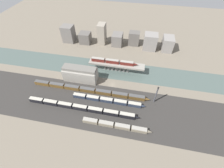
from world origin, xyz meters
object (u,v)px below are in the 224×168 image
object	(u,v)px
train_yard_far	(108,100)
signal_tower	(156,95)
train_yard_near	(116,126)
warehouse_building	(80,74)
train_yard_outer	(89,90)
train_yard_mid	(82,108)
train_on_bridge	(114,62)

from	to	relation	value
train_yard_far	signal_tower	world-z (taller)	signal_tower
train_yard_near	warehouse_building	world-z (taller)	warehouse_building
train_yard_near	signal_tower	bearing A→B (deg)	46.69
train_yard_outer	signal_tower	world-z (taller)	signal_tower
train_yard_outer	train_yard_far	bearing A→B (deg)	-22.18
train_yard_mid	train_yard_far	world-z (taller)	train_yard_mid
train_yard_mid	signal_tower	size ratio (longest dim) A/B	5.04
train_yard_outer	warehouse_building	bearing A→B (deg)	132.21
warehouse_building	signal_tower	world-z (taller)	signal_tower
train_yard_near	signal_tower	distance (m)	37.14
warehouse_building	signal_tower	xyz separation A→B (m)	(63.65, -12.71, 1.77)
train_on_bridge	train_yard_far	xyz separation A→B (m)	(2.49, -37.51, -8.25)
train_yard_near	signal_tower	xyz separation A→B (m)	(25.08, 26.61, 6.51)
train_yard_far	train_yard_outer	size ratio (longest dim) A/B	0.58
warehouse_building	train_yard_near	bearing A→B (deg)	-45.56
train_on_bridge	train_yard_near	size ratio (longest dim) A/B	0.90
train_yard_near	train_yard_mid	bearing A→B (deg)	162.11
train_on_bridge	warehouse_building	bearing A→B (deg)	-145.77
train_yard_near	train_yard_mid	xyz separation A→B (m)	(-27.56, 8.90, 0.35)
warehouse_building	train_yard_mid	bearing A→B (deg)	-70.12
train_on_bridge	train_yard_mid	xyz separation A→B (m)	(-15.22, -48.26, -7.90)
train_on_bridge	train_yard_outer	world-z (taller)	train_on_bridge
train_on_bridge	train_yard_mid	world-z (taller)	train_on_bridge
signal_tower	warehouse_building	bearing A→B (deg)	168.70
train_on_bridge	warehouse_building	size ratio (longest dim) A/B	1.47
train_yard_near	train_yard_mid	size ratio (longest dim) A/B	0.56
train_on_bridge	signal_tower	bearing A→B (deg)	-39.23
train_yard_mid	warehouse_building	xyz separation A→B (m)	(-11.00, 30.42, 4.39)
train_yard_outer	signal_tower	size ratio (longest dim) A/B	5.81
train_yard_near	signal_tower	world-z (taller)	signal_tower
train_yard_mid	train_yard_far	bearing A→B (deg)	31.24
train_yard_outer	warehouse_building	xyz separation A→B (m)	(-11.47, 12.64, 4.59)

